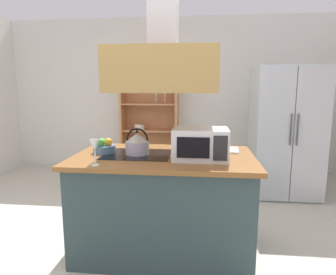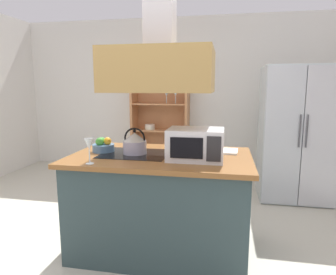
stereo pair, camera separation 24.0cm
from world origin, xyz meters
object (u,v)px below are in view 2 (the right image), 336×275
(refrigerator, at_px, (296,133))
(wine_glass_on_counter, at_px, (89,145))
(kettle, at_px, (135,143))
(microwave, at_px, (196,144))
(dish_cabinet, at_px, (161,125))
(cutting_board, at_px, (219,151))
(fruit_bowl, at_px, (103,146))

(refrigerator, distance_m, wine_glass_on_counter, 2.86)
(kettle, bearing_deg, microwave, -10.78)
(wine_glass_on_counter, bearing_deg, dish_cabinet, 91.68)
(dish_cabinet, height_order, cutting_board, dish_cabinet)
(wine_glass_on_counter, bearing_deg, kettle, 59.60)
(kettle, distance_m, cutting_board, 0.79)
(refrigerator, height_order, cutting_board, refrigerator)
(dish_cabinet, height_order, wine_glass_on_counter, dish_cabinet)
(kettle, relative_size, microwave, 0.52)
(microwave, relative_size, fruit_bowl, 2.27)
(microwave, distance_m, fruit_bowl, 0.89)
(kettle, xyz_separation_m, fruit_bowl, (-0.32, 0.03, -0.05))
(kettle, relative_size, wine_glass_on_counter, 1.15)
(microwave, xyz_separation_m, fruit_bowl, (-0.88, 0.14, -0.08))
(cutting_board, height_order, fruit_bowl, fruit_bowl)
(kettle, bearing_deg, cutting_board, 17.71)
(dish_cabinet, distance_m, fruit_bowl, 2.62)
(cutting_board, relative_size, microwave, 0.74)
(fruit_bowl, bearing_deg, wine_glass_on_counter, -80.52)
(cutting_board, relative_size, wine_glass_on_counter, 1.65)
(kettle, xyz_separation_m, wine_glass_on_counter, (-0.24, -0.41, 0.05))
(refrigerator, relative_size, microwave, 3.85)
(kettle, distance_m, wine_glass_on_counter, 0.48)
(cutting_board, bearing_deg, wine_glass_on_counter, -146.63)
(refrigerator, xyz_separation_m, dish_cabinet, (-2.06, 1.00, -0.06))
(refrigerator, relative_size, fruit_bowl, 8.73)
(dish_cabinet, distance_m, microwave, 2.90)
(microwave, bearing_deg, dish_cabinet, 108.01)
(kettle, height_order, wine_glass_on_counter, kettle)
(refrigerator, height_order, fruit_bowl, refrigerator)
(refrigerator, xyz_separation_m, kettle, (-1.73, -1.64, 0.11))
(refrigerator, xyz_separation_m, wine_glass_on_counter, (-1.97, -2.06, 0.17))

